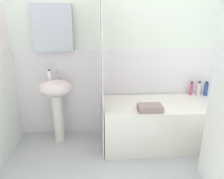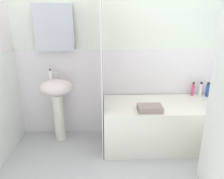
% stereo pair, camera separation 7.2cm
% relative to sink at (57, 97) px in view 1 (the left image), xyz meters
% --- Properties ---
extents(wall_back_tiled, '(3.60, 0.18, 2.40)m').
position_rel_sink_xyz_m(wall_back_tiled, '(0.92, 0.23, 0.52)').
color(wall_back_tiled, white).
rests_on(wall_back_tiled, ground_plane).
extents(sink, '(0.44, 0.34, 0.85)m').
position_rel_sink_xyz_m(sink, '(0.00, 0.00, 0.00)').
color(sink, silver).
rests_on(sink, ground_plane).
extents(faucet, '(0.03, 0.12, 0.12)m').
position_rel_sink_xyz_m(faucet, '(0.00, 0.08, 0.29)').
color(faucet, silver).
rests_on(faucet, sink).
extents(soap_dispenser, '(0.05, 0.05, 0.14)m').
position_rel_sink_xyz_m(soap_dispenser, '(-0.07, 0.04, 0.29)').
color(soap_dispenser, white).
rests_on(soap_dispenser, sink).
extents(bathtub, '(1.53, 0.69, 0.57)m').
position_rel_sink_xyz_m(bathtub, '(1.36, -0.16, -0.34)').
color(bathtub, white).
rests_on(bathtub, ground_plane).
extents(shower_curtain, '(0.01, 0.69, 2.00)m').
position_rel_sink_xyz_m(shower_curtain, '(0.59, -0.16, 0.38)').
color(shower_curtain, white).
rests_on(shower_curtain, ground_plane).
extents(shampoo_bottle, '(0.06, 0.06, 0.20)m').
position_rel_sink_xyz_m(shampoo_bottle, '(2.03, 0.10, 0.04)').
color(shampoo_bottle, '#2A4A9B').
rests_on(shampoo_bottle, bathtub).
extents(lotion_bottle, '(0.04, 0.04, 0.20)m').
position_rel_sink_xyz_m(lotion_bottle, '(1.92, 0.09, 0.04)').
color(lotion_bottle, white).
rests_on(lotion_bottle, bathtub).
extents(conditioner_bottle, '(0.04, 0.04, 0.19)m').
position_rel_sink_xyz_m(conditioner_bottle, '(1.83, 0.13, 0.04)').
color(conditioner_bottle, '#CF496B').
rests_on(conditioner_bottle, bathtub).
extents(towel_folded, '(0.28, 0.18, 0.07)m').
position_rel_sink_xyz_m(towel_folded, '(1.13, -0.37, -0.02)').
color(towel_folded, gray).
rests_on(towel_folded, bathtub).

